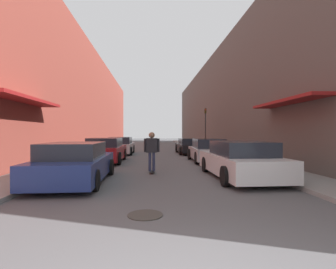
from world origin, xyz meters
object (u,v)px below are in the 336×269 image
at_px(parked_car_left_0, 75,163).
at_px(traffic_light, 205,124).
at_px(parked_car_left_2, 121,146).
at_px(manhole_cover, 145,215).
at_px(parked_car_right_1, 208,151).
at_px(parked_car_right_0, 240,160).
at_px(parked_car_right_2, 191,146).
at_px(parked_car_left_1, 106,150).
at_px(skateboarder, 152,148).

xyz_separation_m(parked_car_left_0, traffic_light, (7.32, 14.31, 1.75)).
relative_size(parked_car_left_2, manhole_cover, 5.84).
distance_m(parked_car_right_1, traffic_light, 8.86).
bearing_deg(parked_car_left_2, parked_car_right_0, -63.28).
distance_m(parked_car_right_2, manhole_cover, 15.36).
bearing_deg(traffic_light, parked_car_left_1, -130.99).
bearing_deg(parked_car_left_2, parked_car_right_2, 1.46).
xyz_separation_m(parked_car_right_1, manhole_cover, (-3.31, -9.35, -0.61)).
height_order(parked_car_left_1, manhole_cover, parked_car_left_1).
distance_m(parked_car_right_1, skateboarder, 5.04).
bearing_deg(parked_car_right_0, parked_car_right_1, 89.95).
relative_size(parked_car_right_2, manhole_cover, 6.35).
height_order(parked_car_right_0, parked_car_right_2, parked_car_right_0).
height_order(parked_car_right_1, traffic_light, traffic_light).
relative_size(parked_car_left_2, traffic_light, 1.11).
xyz_separation_m(parked_car_right_0, manhole_cover, (-3.30, -4.02, -0.63)).
xyz_separation_m(parked_car_left_2, manhole_cover, (2.16, -14.87, -0.62)).
distance_m(parked_car_right_2, traffic_light, 3.81).
relative_size(parked_car_left_0, manhole_cover, 6.55).
distance_m(parked_car_right_0, skateboarder, 3.48).
relative_size(parked_car_left_2, skateboarder, 2.47).
height_order(parked_car_left_0, traffic_light, traffic_light).
relative_size(parked_car_right_2, traffic_light, 1.21).
bearing_deg(manhole_cover, skateboarder, 88.44).
distance_m(parked_car_left_2, skateboarder, 9.72).
bearing_deg(parked_car_right_2, skateboarder, -107.77).
bearing_deg(traffic_light, parked_car_left_0, -117.11).
distance_m(parked_car_left_0, traffic_light, 16.17).
relative_size(parked_car_left_0, parked_car_right_1, 1.11).
distance_m(parked_car_left_2, parked_car_right_0, 12.14).
height_order(parked_car_left_1, parked_car_right_2, parked_car_left_1).
bearing_deg(manhole_cover, parked_car_left_0, 123.54).
bearing_deg(parked_car_left_1, parked_car_right_2, 44.92).
relative_size(parked_car_right_1, traffic_light, 1.13).
bearing_deg(traffic_light, skateboarder, -111.16).
relative_size(parked_car_left_1, traffic_light, 1.18).
bearing_deg(parked_car_right_2, parked_car_left_1, -135.08).
height_order(parked_car_left_2, parked_car_right_1, parked_car_left_2).
xyz_separation_m(parked_car_right_2, manhole_cover, (-3.21, -15.01, -0.57)).
bearing_deg(parked_car_left_0, parked_car_right_2, 64.01).
bearing_deg(parked_car_left_0, parked_car_right_1, 45.58).
bearing_deg(skateboarder, parked_car_left_0, -143.28).
bearing_deg(traffic_light, parked_car_right_1, -100.98).
relative_size(parked_car_right_1, skateboarder, 2.50).
bearing_deg(skateboarder, parked_car_left_2, 103.75).
xyz_separation_m(parked_car_right_1, traffic_light, (1.65, 8.52, 1.76)).
distance_m(parked_car_left_1, parked_car_right_1, 5.68).
height_order(parked_car_left_0, parked_car_right_1, parked_car_left_0).
bearing_deg(parked_car_left_0, traffic_light, 62.89).
bearing_deg(parked_car_left_1, parked_car_right_0, -43.63).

